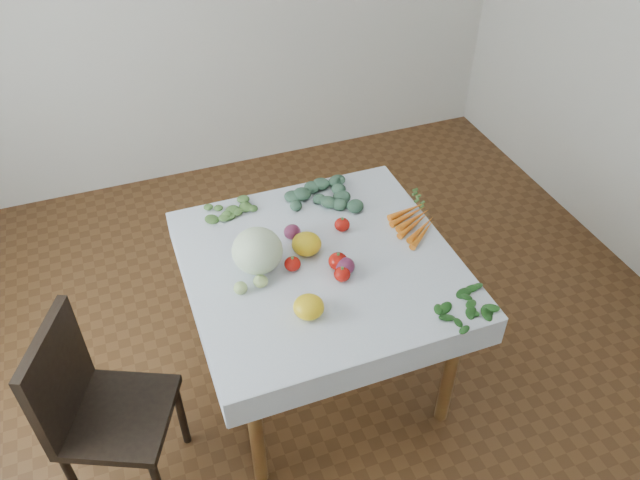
% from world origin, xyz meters
% --- Properties ---
extents(ground, '(4.00, 4.00, 0.00)m').
position_xyz_m(ground, '(0.00, 0.00, 0.00)').
color(ground, '#57361B').
extents(table, '(1.00, 1.00, 0.75)m').
position_xyz_m(table, '(0.00, 0.00, 0.65)').
color(table, brown).
rests_on(table, ground).
extents(tablecloth, '(1.12, 1.12, 0.01)m').
position_xyz_m(tablecloth, '(0.00, 0.00, 0.75)').
color(tablecloth, white).
rests_on(tablecloth, table).
extents(chair, '(0.53, 0.53, 0.89)m').
position_xyz_m(chair, '(-1.01, -0.20, 0.51)').
color(chair, black).
rests_on(chair, ground).
extents(cabbage, '(0.22, 0.22, 0.19)m').
position_xyz_m(cabbage, '(-0.26, 0.05, 0.85)').
color(cabbage, beige).
rests_on(cabbage, tablecloth).
extents(tomato_a, '(0.09, 0.09, 0.06)m').
position_xyz_m(tomato_a, '(-0.13, -0.01, 0.79)').
color(tomato_a, '#B0120B').
rests_on(tomato_a, tablecloth).
extents(tomato_b, '(0.09, 0.09, 0.07)m').
position_xyz_m(tomato_b, '(0.05, -0.06, 0.79)').
color(tomato_b, '#B0120B').
rests_on(tomato_b, tablecloth).
extents(tomato_c, '(0.09, 0.09, 0.06)m').
position_xyz_m(tomato_c, '(0.04, -0.14, 0.79)').
color(tomato_c, '#B0120B').
rests_on(tomato_c, tablecloth).
extents(tomato_d, '(0.08, 0.08, 0.06)m').
position_xyz_m(tomato_d, '(0.16, 0.16, 0.79)').
color(tomato_d, '#B0120B').
rests_on(tomato_d, tablecloth).
extents(heirloom_back, '(0.15, 0.15, 0.09)m').
position_xyz_m(heirloom_back, '(-0.04, 0.08, 0.80)').
color(heirloom_back, yellow).
rests_on(heirloom_back, tablecloth).
extents(heirloom_front, '(0.13, 0.13, 0.08)m').
position_xyz_m(heirloom_front, '(-0.15, -0.27, 0.80)').
color(heirloom_front, yellow).
rests_on(heirloom_front, tablecloth).
extents(onion_a, '(0.08, 0.08, 0.06)m').
position_xyz_m(onion_a, '(-0.06, 0.19, 0.79)').
color(onion_a, '#531737').
rests_on(onion_a, tablecloth).
extents(onion_b, '(0.10, 0.10, 0.07)m').
position_xyz_m(onion_b, '(0.07, -0.10, 0.79)').
color(onion_b, '#531737').
rests_on(onion_b, tablecloth).
extents(tomatillo_cluster, '(0.09, 0.12, 0.05)m').
position_xyz_m(tomatillo_cluster, '(-0.31, -0.04, 0.78)').
color(tomatillo_cluster, '#B3D279').
rests_on(tomatillo_cluster, tablecloth).
extents(carrot_bunch, '(0.22, 0.29, 0.03)m').
position_xyz_m(carrot_bunch, '(0.48, 0.08, 0.77)').
color(carrot_bunch, orange).
rests_on(carrot_bunch, tablecloth).
extents(kale_bunch, '(0.34, 0.28, 0.04)m').
position_xyz_m(kale_bunch, '(0.15, 0.39, 0.78)').
color(kale_bunch, '#3A604A').
rests_on(kale_bunch, tablecloth).
extents(basil_bunch, '(0.25, 0.22, 0.01)m').
position_xyz_m(basil_bunch, '(0.45, -0.47, 0.76)').
color(basil_bunch, '#194B17').
rests_on(basil_bunch, tablecloth).
extents(dill_bunch, '(0.23, 0.20, 0.02)m').
position_xyz_m(dill_bunch, '(-0.26, 0.43, 0.77)').
color(dill_bunch, '#487837').
rests_on(dill_bunch, tablecloth).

